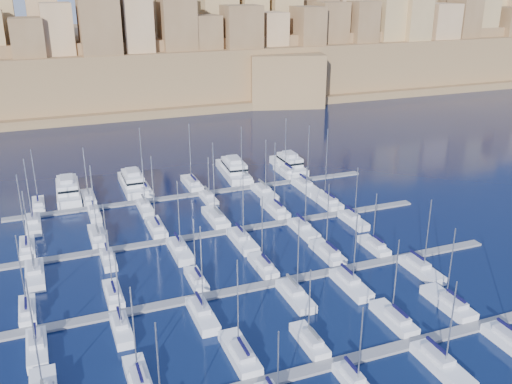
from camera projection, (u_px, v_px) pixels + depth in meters
name	position (u px, v px, depth m)	size (l,w,h in m)	color
ground	(247.00, 253.00, 103.53)	(600.00, 600.00, 0.00)	#020932
pontoon_near	(338.00, 363.00, 73.82)	(84.00, 2.00, 0.40)	slate
pontoon_mid_near	(272.00, 283.00, 93.00)	(84.00, 2.00, 0.40)	slate
pontoon_mid_far	(229.00, 231.00, 112.18)	(84.00, 2.00, 0.40)	slate
pontoon_far	(198.00, 194.00, 131.36)	(84.00, 2.00, 0.40)	slate
sailboat_1	(139.00, 380.00, 69.88)	(2.68, 8.94, 13.73)	white
sailboat_2	(240.00, 353.00, 74.77)	(2.94, 9.79, 14.50)	white
sailboat_3	(310.00, 341.00, 77.40)	(2.44, 8.12, 11.64)	white
sailboat_4	(394.00, 318.00, 82.45)	(2.70, 9.01, 13.35)	white
sailboat_5	(448.00, 303.00, 86.29)	(3.00, 10.00, 13.18)	white
sailboat_9	(355.00, 383.00, 69.32)	(2.35, 7.85, 12.00)	white
sailboat_10	(442.00, 365.00, 72.54)	(2.96, 9.87, 13.45)	white
sailboat_11	(512.00, 344.00, 76.76)	(2.82, 9.39, 14.53)	white
sailboat_12	(27.00, 311.00, 84.35)	(2.37, 7.91, 13.09)	white
sailboat_13	(113.00, 294.00, 88.76)	(2.47, 8.23, 11.79)	white
sailboat_14	(196.00, 280.00, 93.05)	(2.30, 7.67, 11.62)	white
sailboat_15	(263.00, 266.00, 97.50)	(2.58, 8.60, 13.61)	white
sailboat_16	(328.00, 253.00, 102.15)	(2.84, 9.46, 13.92)	white
sailboat_17	(374.00, 246.00, 104.69)	(2.40, 8.00, 11.17)	white
sailboat_18	(37.00, 348.00, 75.87)	(2.65, 8.82, 11.84)	white
sailboat_19	(121.00, 329.00, 79.97)	(2.43, 8.11, 13.23)	white
sailboat_20	(202.00, 314.00, 83.39)	(2.80, 9.32, 15.45)	white
sailboat_21	(295.00, 295.00, 88.43)	(2.84, 9.45, 14.11)	white
sailboat_22	(351.00, 284.00, 91.68)	(2.89, 9.62, 14.01)	white
sailboat_23	(421.00, 269.00, 96.33)	(2.88, 9.60, 13.89)	white
sailboat_24	(27.00, 248.00, 104.00)	(2.64, 8.80, 15.02)	white
sailboat_25	(98.00, 236.00, 108.61)	(2.88, 9.61, 15.09)	white
sailboat_26	(156.00, 228.00, 112.35)	(2.82, 9.41, 15.61)	white
sailboat_27	(216.00, 218.00, 117.01)	(3.13, 10.43, 16.84)	white
sailboat_28	(275.00, 209.00, 121.24)	(2.94, 9.79, 15.59)	white
sailboat_29	(326.00, 201.00, 125.83)	(3.22, 10.72, 17.25)	white
sailboat_30	(35.00, 274.00, 94.61)	(3.00, 10.00, 16.07)	white
sailboat_31	(108.00, 259.00, 99.86)	(2.22, 7.39, 11.49)	white
sailboat_32	(180.00, 250.00, 103.05)	(2.96, 9.86, 14.51)	white
sailboat_33	(242.00, 240.00, 106.93)	(3.09, 10.29, 16.73)	white
sailboat_34	(303.00, 229.00, 111.71)	(2.82, 9.42, 14.05)	white
sailboat_35	(353.00, 220.00, 115.92)	(2.60, 8.65, 12.43)	white
sailboat_36	(39.00, 205.00, 123.82)	(2.49, 8.29, 13.42)	white
sailboat_37	(89.00, 198.00, 127.70)	(2.68, 8.95, 12.60)	white
sailboat_38	(144.00, 190.00, 132.14)	(2.81, 9.36, 15.71)	white
sailboat_39	(192.00, 183.00, 136.45)	(3.08, 10.26, 15.57)	white
sailboat_40	(242.00, 178.00, 140.21)	(2.70, 8.99, 13.87)	white
sailboat_41	(286.00, 172.00, 144.61)	(2.94, 9.81, 14.82)	white
sailboat_42	(33.00, 224.00, 113.95)	(2.93, 9.78, 14.89)	white
sailboat_43	(94.00, 214.00, 119.07)	(2.23, 7.43, 11.03)	white
sailboat_44	(145.00, 208.00, 122.15)	(2.57, 8.56, 12.20)	white
sailboat_45	(209.00, 199.00, 127.26)	(2.40, 7.99, 10.82)	white
sailboat_46	(265.00, 193.00, 130.68)	(3.09, 10.30, 13.74)	white
sailboat_47	(306.00, 187.00, 134.24)	(3.11, 10.35, 16.06)	white
motor_yacht_a	(68.00, 190.00, 129.69)	(5.63, 17.04, 5.25)	white
motor_yacht_b	(133.00, 182.00, 134.38)	(5.03, 16.24, 5.25)	white
motor_yacht_c	(234.00, 169.00, 143.48)	(6.53, 17.68, 5.25)	white
motor_yacht_d	(289.00, 164.00, 147.59)	(4.54, 15.10, 5.25)	white
fortified_city	(114.00, 61.00, 233.63)	(460.00, 108.95, 59.52)	brown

